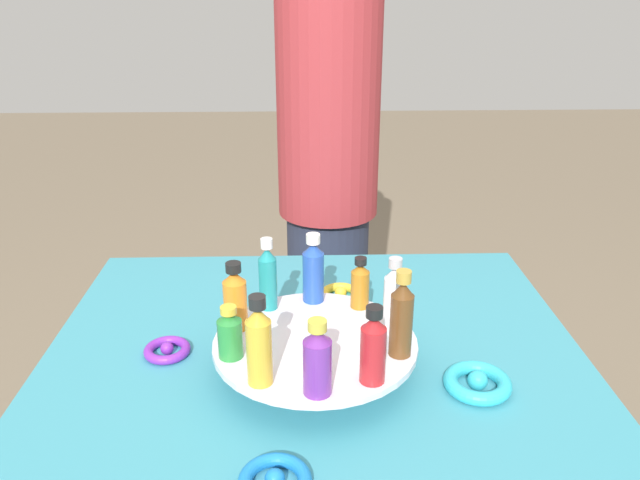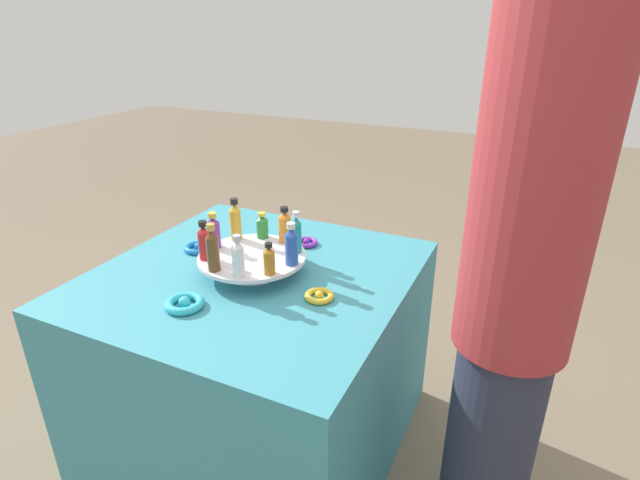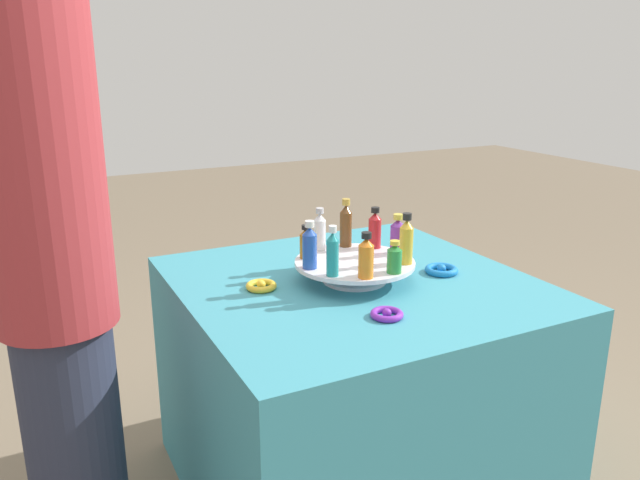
# 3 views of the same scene
# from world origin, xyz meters

# --- Properties ---
(party_table) EXTENTS (1.00, 1.00, 0.71)m
(party_table) POSITION_xyz_m (0.00, 0.00, 0.35)
(party_table) COLOR teal
(party_table) RESTS_ON ground_plane
(display_stand) EXTENTS (0.35, 0.35, 0.06)m
(display_stand) POSITION_xyz_m (0.00, 0.00, 0.75)
(display_stand) COLOR silver
(display_stand) RESTS_ON party_table
(bottle_blue) EXTENTS (0.04, 0.04, 0.14)m
(bottle_blue) POSITION_xyz_m (-0.15, 0.00, 0.83)
(bottle_blue) COLOR #234CAD
(bottle_blue) RESTS_ON display_stand
(bottle_teal) EXTENTS (0.03, 0.03, 0.14)m
(bottle_teal) POSITION_xyz_m (-0.12, -0.09, 0.83)
(bottle_teal) COLOR teal
(bottle_teal) RESTS_ON display_stand
(bottle_orange) EXTENTS (0.04, 0.04, 0.13)m
(bottle_orange) POSITION_xyz_m (-0.05, -0.14, 0.83)
(bottle_orange) COLOR orange
(bottle_orange) RESTS_ON display_stand
(bottle_green) EXTENTS (0.04, 0.04, 0.09)m
(bottle_green) POSITION_xyz_m (0.04, -0.14, 0.81)
(bottle_green) COLOR #288438
(bottle_green) RESTS_ON display_stand
(bottle_gold) EXTENTS (0.04, 0.04, 0.15)m
(bottle_gold) POSITION_xyz_m (0.12, -0.09, 0.84)
(bottle_gold) COLOR gold
(bottle_gold) RESTS_ON display_stand
(bottle_purple) EXTENTS (0.04, 0.04, 0.12)m
(bottle_purple) POSITION_xyz_m (0.15, -0.00, 0.83)
(bottle_purple) COLOR #702D93
(bottle_purple) RESTS_ON display_stand
(bottle_red) EXTENTS (0.04, 0.04, 0.13)m
(bottle_red) POSITION_xyz_m (0.12, 0.09, 0.83)
(bottle_red) COLOR #B21E23
(bottle_red) RESTS_ON display_stand
(bottle_brown) EXTENTS (0.04, 0.04, 0.15)m
(bottle_brown) POSITION_xyz_m (0.05, 0.14, 0.84)
(bottle_brown) COLOR brown
(bottle_brown) RESTS_ON display_stand
(bottle_clear) EXTENTS (0.04, 0.04, 0.13)m
(bottle_clear) POSITION_xyz_m (-0.04, 0.14, 0.83)
(bottle_clear) COLOR silver
(bottle_clear) RESTS_ON display_stand
(bottle_amber) EXTENTS (0.03, 0.03, 0.10)m
(bottle_amber) POSITION_xyz_m (-0.12, 0.09, 0.82)
(bottle_amber) COLOR #AD6B19
(bottle_amber) RESTS_ON display_stand
(ribbon_bow_gold) EXTENTS (0.09, 0.09, 0.03)m
(ribbon_bow_gold) POSITION_xyz_m (-0.27, 0.06, 0.72)
(ribbon_bow_gold) COLOR gold
(ribbon_bow_gold) RESTS_ON party_table
(ribbon_bow_purple) EXTENTS (0.09, 0.09, 0.02)m
(ribbon_bow_purple) POSITION_xyz_m (-0.06, -0.27, 0.72)
(ribbon_bow_purple) COLOR purple
(ribbon_bow_purple) RESTS_ON party_table
(ribbon_bow_blue) EXTENTS (0.10, 0.10, 0.03)m
(ribbon_bow_blue) POSITION_xyz_m (0.27, -0.06, 0.72)
(ribbon_bow_blue) COLOR blue
(ribbon_bow_blue) RESTS_ON party_table
(ribbon_bow_teal) EXTENTS (0.11, 0.11, 0.03)m
(ribbon_bow_teal) POSITION_xyz_m (0.06, 0.27, 0.72)
(ribbon_bow_teal) COLOR #2DB7CC
(ribbon_bow_teal) RESTS_ON party_table
(person_figure) EXTENTS (0.29, 0.29, 1.70)m
(person_figure) POSITION_xyz_m (-0.81, 0.06, 0.86)
(person_figure) COLOR #282D42
(person_figure) RESTS_ON ground_plane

